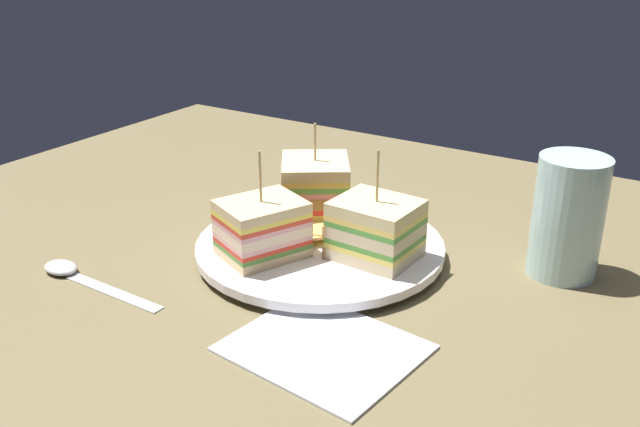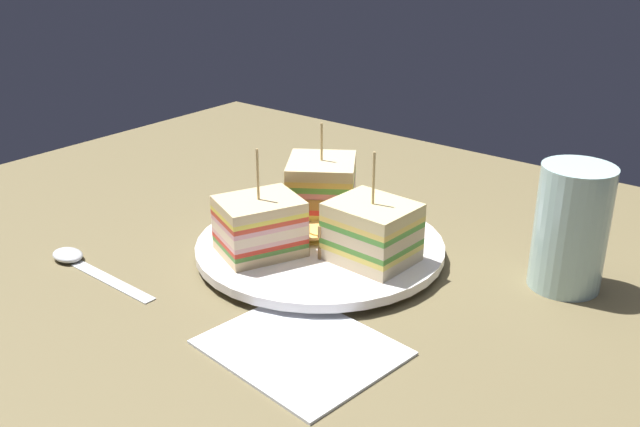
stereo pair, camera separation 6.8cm
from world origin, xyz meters
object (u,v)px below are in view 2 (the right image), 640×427
object	(u,v)px
sandwich_wedge_0	(322,190)
sandwich_wedge_1	(260,226)
spoon	(79,262)
plate	(320,248)
napkin	(301,346)
drinking_glass	(570,236)
sandwich_wedge_2	(373,231)
chip_pile	(318,232)

from	to	relation	value
sandwich_wedge_0	sandwich_wedge_1	distance (cm)	10.03
sandwich_wedge_0	spoon	distance (cm)	24.86
plate	napkin	xyz separation A→B (cm)	(8.91, -13.51, -0.70)
sandwich_wedge_1	drinking_glass	world-z (taller)	sandwich_wedge_1
napkin	drinking_glass	size ratio (longest dim) A/B	1.21
plate	drinking_glass	bearing A→B (deg)	23.66
sandwich_wedge_2	drinking_glass	size ratio (longest dim) A/B	0.91
chip_pile	drinking_glass	size ratio (longest dim) A/B	0.60
plate	drinking_glass	world-z (taller)	drinking_glass
sandwich_wedge_2	spoon	world-z (taller)	sandwich_wedge_2
plate	sandwich_wedge_1	size ratio (longest dim) A/B	2.37
sandwich_wedge_0	chip_pile	world-z (taller)	sandwich_wedge_0
sandwich_wedge_2	chip_pile	size ratio (longest dim) A/B	1.52
sandwich_wedge_2	spoon	xyz separation A→B (cm)	(-22.73, -16.18, -3.94)
chip_pile	sandwich_wedge_0	bearing A→B (deg)	124.16
sandwich_wedge_1	chip_pile	distance (cm)	6.42
plate	sandwich_wedge_1	bearing A→B (deg)	-119.81
sandwich_wedge_1	plate	bearing A→B (deg)	-5.92
sandwich_wedge_0	plate	bearing A→B (deg)	3.36
napkin	drinking_glass	bearing A→B (deg)	62.23
sandwich_wedge_1	napkin	world-z (taller)	sandwich_wedge_1
sandwich_wedge_2	drinking_glass	world-z (taller)	sandwich_wedge_2
plate	sandwich_wedge_2	world-z (taller)	sandwich_wedge_2
sandwich_wedge_1	drinking_glass	bearing A→B (deg)	-35.06
sandwich_wedge_1	napkin	xyz separation A→B (cm)	(11.90, -8.30, -4.00)
sandwich_wedge_2	spoon	distance (cm)	28.17
sandwich_wedge_0	chip_pile	bearing A→B (deg)	0.45
sandwich_wedge_1	chip_pile	size ratio (longest dim) A/B	1.49
spoon	napkin	size ratio (longest dim) A/B	1.06
plate	napkin	distance (cm)	16.20
napkin	sandwich_wedge_0	bearing A→B (deg)	124.41
chip_pile	napkin	world-z (taller)	chip_pile
sandwich_wedge_0	drinking_glass	bearing A→B (deg)	66.36
plate	chip_pile	bearing A→B (deg)	145.79
plate	spoon	xyz separation A→B (cm)	(-16.74, -15.88, -0.56)
sandwich_wedge_1	drinking_glass	xyz separation A→B (cm)	(23.82, 14.34, 0.65)
napkin	drinking_glass	distance (cm)	26.01
spoon	sandwich_wedge_2	bearing A→B (deg)	-143.28
plate	sandwich_wedge_2	size ratio (longest dim) A/B	2.32
sandwich_wedge_0	spoon	xyz separation A→B (cm)	(-13.12, -20.67, -4.33)
sandwich_wedge_2	napkin	xyz separation A→B (cm)	(2.93, -13.81, -4.08)
spoon	sandwich_wedge_0	bearing A→B (deg)	-121.14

